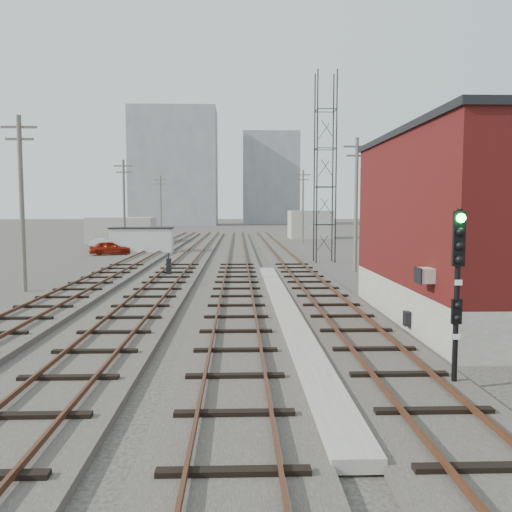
{
  "coord_description": "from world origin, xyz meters",
  "views": [
    {
      "loc": [
        -1.42,
        -8.21,
        4.28
      ],
      "look_at": [
        -0.63,
        15.52,
        2.2
      ],
      "focal_mm": 38.0,
      "sensor_mm": 36.0,
      "label": 1
    }
  ],
  "objects_px": {
    "signal_mast": "(458,283)",
    "car_grey": "(154,240)",
    "switch_stand": "(169,267)",
    "site_trailer": "(142,240)",
    "car_silver": "(108,244)",
    "car_red": "(110,248)"
  },
  "relations": [
    {
      "from": "site_trailer",
      "to": "car_grey",
      "type": "xyz_separation_m",
      "value": [
        -0.87,
        12.48,
        -0.63
      ]
    },
    {
      "from": "switch_stand",
      "to": "car_red",
      "type": "xyz_separation_m",
      "value": [
        -7.59,
        16.79,
        -0.01
      ]
    },
    {
      "from": "site_trailer",
      "to": "car_grey",
      "type": "relative_size",
      "value": 1.39
    },
    {
      "from": "site_trailer",
      "to": "car_silver",
      "type": "height_order",
      "value": "site_trailer"
    },
    {
      "from": "switch_stand",
      "to": "car_grey",
      "type": "xyz_separation_m",
      "value": [
        -5.7,
        30.66,
        -0.02
      ]
    },
    {
      "from": "car_silver",
      "to": "car_red",
      "type": "bearing_deg",
      "value": -144.3
    },
    {
      "from": "switch_stand",
      "to": "car_silver",
      "type": "relative_size",
      "value": 0.37
    },
    {
      "from": "car_silver",
      "to": "car_grey",
      "type": "relative_size",
      "value": 0.87
    },
    {
      "from": "car_silver",
      "to": "car_grey",
      "type": "xyz_separation_m",
      "value": [
        3.36,
        8.33,
        0.01
      ]
    },
    {
      "from": "car_grey",
      "to": "site_trailer",
      "type": "bearing_deg",
      "value": -162.36
    },
    {
      "from": "signal_mast",
      "to": "car_grey",
      "type": "relative_size",
      "value": 0.98
    },
    {
      "from": "car_red",
      "to": "site_trailer",
      "type": "bearing_deg",
      "value": -82.74
    },
    {
      "from": "switch_stand",
      "to": "site_trailer",
      "type": "distance_m",
      "value": 18.82
    },
    {
      "from": "switch_stand",
      "to": "car_grey",
      "type": "bearing_deg",
      "value": 92.82
    },
    {
      "from": "switch_stand",
      "to": "site_trailer",
      "type": "height_order",
      "value": "site_trailer"
    },
    {
      "from": "car_grey",
      "to": "switch_stand",
      "type": "bearing_deg",
      "value": -155.79
    },
    {
      "from": "signal_mast",
      "to": "car_grey",
      "type": "distance_m",
      "value": 54.33
    },
    {
      "from": "switch_stand",
      "to": "site_trailer",
      "type": "xyz_separation_m",
      "value": [
        -4.84,
        18.18,
        0.61
      ]
    },
    {
      "from": "signal_mast",
      "to": "site_trailer",
      "type": "bearing_deg",
      "value": 109.83
    },
    {
      "from": "site_trailer",
      "to": "car_red",
      "type": "height_order",
      "value": "site_trailer"
    },
    {
      "from": "site_trailer",
      "to": "car_silver",
      "type": "xyz_separation_m",
      "value": [
        -4.23,
        4.15,
        -0.64
      ]
    },
    {
      "from": "signal_mast",
      "to": "switch_stand",
      "type": "xyz_separation_m",
      "value": [
        -9.47,
        21.48,
        -1.89
      ]
    }
  ]
}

